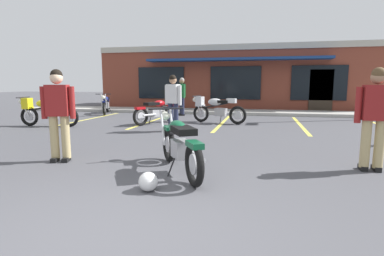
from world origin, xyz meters
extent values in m
plane|color=#47474C|center=(0.00, 3.95, 0.00)|extent=(80.00, 80.00, 0.00)
cube|color=#A8A59E|center=(0.00, 12.27, 0.07)|extent=(22.00, 1.80, 0.14)
cube|color=brown|center=(0.00, 16.52, 1.71)|extent=(15.20, 5.66, 3.42)
cube|color=#B2AD9E|center=(0.00, 13.66, 3.27)|extent=(15.20, 0.06, 0.30)
cube|color=black|center=(-4.05, 13.65, 1.45)|extent=(2.59, 0.06, 1.70)
cube|color=black|center=(0.00, 13.65, 1.45)|extent=(2.59, 0.06, 1.70)
cube|color=black|center=(4.05, 13.65, 1.45)|extent=(2.59, 0.06, 1.70)
cube|color=#33281E|center=(4.18, 13.65, 1.05)|extent=(1.10, 0.06, 2.10)
cube|color=navy|center=(0.00, 13.24, 2.62)|extent=(9.12, 0.90, 0.12)
cube|color=#DBCC4C|center=(-5.39, 8.67, 0.00)|extent=(0.12, 4.80, 0.01)
cube|color=#DBCC4C|center=(-2.70, 8.67, 0.00)|extent=(0.12, 4.80, 0.01)
cube|color=#DBCC4C|center=(0.00, 8.67, 0.00)|extent=(0.12, 4.80, 0.01)
cube|color=#DBCC4C|center=(2.70, 8.67, 0.00)|extent=(0.12, 4.80, 0.01)
torus|color=black|center=(0.50, 1.64, 0.32)|extent=(0.42, 0.60, 0.64)
cylinder|color=#B7B7BC|center=(0.50, 1.64, 0.32)|extent=(0.20, 0.28, 0.29)
torus|color=black|center=(-0.25, 2.87, 0.32)|extent=(0.42, 0.60, 0.64)
cylinder|color=#B7B7BC|center=(-0.25, 2.87, 0.32)|extent=(0.20, 0.28, 0.29)
cylinder|color=silver|center=(-0.38, 2.91, 0.64)|extent=(0.21, 0.30, 0.66)
cylinder|color=silver|center=(-0.23, 3.00, 0.64)|extent=(0.21, 0.30, 0.66)
cylinder|color=black|center=(-0.34, 3.02, 0.96)|extent=(0.58, 0.37, 0.03)
sphere|color=silver|center=(-0.39, 3.09, 0.82)|extent=(0.23, 0.23, 0.17)
cube|color=#0F4C2D|center=(-0.27, 2.90, 0.62)|extent=(0.31, 0.38, 0.06)
cube|color=#9E9EA3|center=(0.17, 2.19, 0.40)|extent=(0.41, 0.47, 0.28)
cylinder|color=silver|center=(0.48, 1.94, 0.36)|extent=(0.35, 0.51, 0.07)
cylinder|color=black|center=(0.06, 2.36, 0.64)|extent=(0.54, 0.84, 0.26)
ellipsoid|color=#0F4C2D|center=(0.05, 2.37, 0.72)|extent=(0.47, 0.55, 0.22)
cube|color=black|center=(0.24, 2.07, 0.72)|extent=(0.51, 0.59, 0.10)
cube|color=#0F4C2D|center=(0.51, 1.62, 0.60)|extent=(0.32, 0.39, 0.08)
cylinder|color=black|center=(0.05, 2.03, 0.14)|extent=(0.13, 0.09, 0.29)
torus|color=black|center=(-4.81, 6.47, 0.32)|extent=(0.65, 0.16, 0.64)
cylinder|color=#B7B7BC|center=(-4.81, 6.47, 0.32)|extent=(0.29, 0.09, 0.29)
torus|color=black|center=(-6.24, 6.34, 0.32)|extent=(0.65, 0.16, 0.64)
cylinder|color=#B7B7BC|center=(-6.24, 6.34, 0.32)|extent=(0.29, 0.09, 0.29)
cylinder|color=silver|center=(-6.34, 6.24, 0.64)|extent=(0.33, 0.07, 0.66)
cylinder|color=silver|center=(-6.35, 6.42, 0.64)|extent=(0.33, 0.07, 0.66)
cylinder|color=black|center=(-6.42, 6.32, 0.96)|extent=(0.09, 0.66, 0.03)
sphere|color=silver|center=(-6.50, 6.32, 0.82)|extent=(0.18, 0.18, 0.17)
cube|color=yellow|center=(-6.28, 6.34, 0.62)|extent=(0.37, 0.17, 0.06)
cube|color=#9E9EA3|center=(-5.45, 6.41, 0.40)|extent=(0.42, 0.28, 0.28)
cylinder|color=silver|center=(-5.09, 6.59, 0.36)|extent=(0.55, 0.12, 0.07)
cylinder|color=black|center=(-5.65, 6.40, 0.64)|extent=(0.94, 0.15, 0.26)
ellipsoid|color=yellow|center=(-5.69, 6.39, 0.76)|extent=(0.55, 0.35, 0.26)
cube|color=yellow|center=(-6.29, 6.34, 0.76)|extent=(0.26, 0.30, 0.36)
cube|color=black|center=(-5.35, 6.42, 0.78)|extent=(0.42, 0.28, 0.10)
cube|color=yellow|center=(-5.05, 6.45, 0.82)|extent=(0.34, 0.23, 0.16)
cylinder|color=black|center=(-5.36, 6.24, 0.14)|extent=(0.04, 0.14, 0.29)
torus|color=black|center=(0.57, 8.32, 0.32)|extent=(0.64, 0.27, 0.64)
cylinder|color=#B7B7BC|center=(0.57, 8.32, 0.32)|extent=(0.29, 0.14, 0.29)
torus|color=black|center=(-0.82, 8.71, 0.32)|extent=(0.64, 0.27, 0.64)
cylinder|color=#B7B7BC|center=(-0.82, 8.71, 0.32)|extent=(0.29, 0.14, 0.29)
cylinder|color=silver|center=(-0.94, 8.66, 0.64)|extent=(0.32, 0.13, 0.66)
cylinder|color=silver|center=(-0.89, 8.83, 0.64)|extent=(0.32, 0.13, 0.66)
cylinder|color=black|center=(-0.99, 8.76, 0.96)|extent=(0.21, 0.64, 0.03)
sphere|color=silver|center=(-1.07, 8.79, 0.82)|extent=(0.21, 0.21, 0.17)
cube|color=silver|center=(-0.86, 8.73, 0.62)|extent=(0.38, 0.23, 0.06)
cube|color=#9E9EA3|center=(-0.05, 8.50, 0.40)|extent=(0.45, 0.34, 0.28)
cylinder|color=silver|center=(0.34, 8.53, 0.36)|extent=(0.55, 0.22, 0.07)
cylinder|color=black|center=(-0.24, 8.55, 0.64)|extent=(0.92, 0.31, 0.26)
ellipsoid|color=silver|center=(-0.28, 8.56, 0.76)|extent=(0.58, 0.43, 0.26)
cube|color=silver|center=(-0.87, 8.73, 0.76)|extent=(0.31, 0.33, 0.36)
cube|color=black|center=(0.05, 8.47, 0.78)|extent=(0.45, 0.34, 0.10)
cube|color=silver|center=(0.33, 8.39, 0.82)|extent=(0.36, 0.28, 0.16)
cylinder|color=black|center=(-0.03, 8.31, 0.14)|extent=(0.06, 0.14, 0.29)
torus|color=black|center=(-2.60, 7.21, 0.32)|extent=(0.39, 0.61, 0.64)
cylinder|color=#B7B7BC|center=(-2.60, 7.21, 0.32)|extent=(0.19, 0.28, 0.29)
torus|color=black|center=(-1.91, 8.47, 0.32)|extent=(0.39, 0.61, 0.64)
cylinder|color=#B7B7BC|center=(-1.91, 8.47, 0.32)|extent=(0.19, 0.28, 0.29)
cylinder|color=silver|center=(-1.94, 8.60, 0.64)|extent=(0.19, 0.31, 0.66)
cylinder|color=silver|center=(-1.78, 8.52, 0.64)|extent=(0.19, 0.31, 0.66)
cylinder|color=black|center=(-1.82, 8.63, 0.96)|extent=(0.59, 0.34, 0.03)
sphere|color=silver|center=(-1.79, 8.70, 0.82)|extent=(0.23, 0.23, 0.17)
cube|color=#B70F14|center=(-1.89, 8.51, 0.62)|extent=(0.30, 0.38, 0.06)
cube|color=#9E9EA3|center=(-2.29, 7.77, 0.40)|extent=(0.40, 0.47, 0.28)
cylinder|color=silver|center=(-2.35, 7.38, 0.36)|extent=(0.32, 0.52, 0.07)
cylinder|color=black|center=(-2.20, 7.95, 0.64)|extent=(0.50, 0.86, 0.26)
ellipsoid|color=#B70F14|center=(-2.19, 7.96, 0.72)|extent=(0.46, 0.55, 0.22)
cube|color=black|center=(-2.36, 7.65, 0.72)|extent=(0.49, 0.59, 0.10)
cube|color=#B70F14|center=(-2.61, 7.19, 0.60)|extent=(0.31, 0.39, 0.08)
cylinder|color=black|center=(-2.49, 7.79, 0.14)|extent=(0.13, 0.09, 0.29)
torus|color=black|center=(-6.05, 11.33, 0.32)|extent=(0.34, 0.63, 0.64)
cylinder|color=#B7B7BC|center=(-6.05, 11.33, 0.32)|extent=(0.17, 0.29, 0.29)
torus|color=black|center=(-5.50, 10.00, 0.32)|extent=(0.34, 0.63, 0.64)
cylinder|color=#B7B7BC|center=(-5.50, 10.00, 0.32)|extent=(0.17, 0.29, 0.29)
cylinder|color=silver|center=(-5.37, 9.94, 0.64)|extent=(0.17, 0.32, 0.66)
cylinder|color=silver|center=(-5.54, 9.87, 0.64)|extent=(0.17, 0.32, 0.66)
cylinder|color=black|center=(-5.43, 9.83, 0.96)|extent=(0.62, 0.28, 0.03)
sphere|color=silver|center=(-5.40, 9.76, 0.82)|extent=(0.22, 0.22, 0.17)
cube|color=navy|center=(-5.48, 9.96, 0.62)|extent=(0.27, 0.39, 0.06)
cube|color=#9E9EA3|center=(-5.81, 10.74, 0.40)|extent=(0.38, 0.46, 0.28)
cylinder|color=silver|center=(-6.08, 11.02, 0.36)|extent=(0.28, 0.53, 0.07)
cylinder|color=black|center=(-5.73, 10.55, 0.64)|extent=(0.42, 0.89, 0.26)
ellipsoid|color=navy|center=(-5.72, 10.53, 0.72)|extent=(0.43, 0.54, 0.22)
cube|color=black|center=(-5.86, 10.87, 0.72)|extent=(0.46, 0.59, 0.10)
cube|color=navy|center=(-6.06, 11.35, 0.60)|extent=(0.29, 0.39, 0.08)
cylinder|color=black|center=(-5.67, 10.87, 0.14)|extent=(0.13, 0.07, 0.29)
cube|color=black|center=(3.05, 3.07, 0.04)|extent=(0.10, 0.24, 0.08)
cube|color=black|center=(3.25, 3.07, 0.04)|extent=(0.10, 0.24, 0.08)
cylinder|color=tan|center=(3.05, 3.03, 0.46)|extent=(0.15, 0.15, 0.80)
cylinder|color=tan|center=(3.25, 3.03, 0.46)|extent=(0.15, 0.15, 0.80)
cube|color=maroon|center=(3.15, 3.03, 1.12)|extent=(0.38, 0.23, 0.56)
cylinder|color=maroon|center=(2.90, 3.04, 1.08)|extent=(0.10, 0.10, 0.58)
sphere|color=#A07556|center=(3.15, 3.03, 1.52)|extent=(0.22, 0.22, 0.22)
sphere|color=brown|center=(3.15, 3.02, 1.57)|extent=(0.21, 0.21, 0.21)
cube|color=black|center=(-1.27, 6.40, 0.04)|extent=(0.18, 0.26, 0.08)
cube|color=black|center=(-1.08, 6.32, 0.04)|extent=(0.18, 0.26, 0.08)
cylinder|color=#232842|center=(-1.28, 6.36, 0.46)|extent=(0.20, 0.20, 0.80)
cylinder|color=#232842|center=(-1.09, 6.29, 0.46)|extent=(0.20, 0.20, 0.80)
cube|color=silver|center=(-1.19, 6.32, 1.12)|extent=(0.43, 0.35, 0.56)
cylinder|color=silver|center=(-1.42, 6.42, 1.08)|extent=(0.13, 0.13, 0.58)
cylinder|color=silver|center=(-0.96, 6.23, 1.08)|extent=(0.13, 0.13, 0.58)
sphere|color=#A07556|center=(-1.19, 6.32, 1.52)|extent=(0.29, 0.29, 0.22)
sphere|color=black|center=(-1.19, 6.31, 1.57)|extent=(0.27, 0.27, 0.21)
cube|color=black|center=(-2.07, 10.64, 0.04)|extent=(0.25, 0.22, 0.08)
cube|color=black|center=(-2.19, 10.81, 0.04)|extent=(0.25, 0.22, 0.08)
cylinder|color=#232842|center=(-2.04, 10.66, 0.46)|extent=(0.21, 0.21, 0.80)
cylinder|color=#232842|center=(-2.15, 10.83, 0.46)|extent=(0.21, 0.21, 0.80)
cube|color=#1E6633|center=(-2.10, 10.75, 1.12)|extent=(0.40, 0.44, 0.56)
cylinder|color=#1E6633|center=(-1.96, 10.54, 1.08)|extent=(0.14, 0.14, 0.58)
cylinder|color=#1E6633|center=(-2.24, 10.95, 1.08)|extent=(0.14, 0.14, 0.58)
sphere|color=#A07556|center=(-2.10, 10.75, 1.52)|extent=(0.31, 0.31, 0.22)
sphere|color=gray|center=(-2.09, 10.75, 1.57)|extent=(0.29, 0.29, 0.21)
cube|color=black|center=(-2.09, 2.45, 0.04)|extent=(0.17, 0.26, 0.08)
cube|color=black|center=(-2.28, 2.39, 0.04)|extent=(0.17, 0.26, 0.08)
cylinder|color=tan|center=(-2.10, 2.49, 0.46)|extent=(0.19, 0.19, 0.80)
cylinder|color=tan|center=(-2.30, 2.43, 0.46)|extent=(0.19, 0.19, 0.80)
cube|color=maroon|center=(-2.20, 2.46, 1.12)|extent=(0.43, 0.32, 0.56)
cylinder|color=maroon|center=(-1.96, 2.53, 1.08)|extent=(0.13, 0.13, 0.58)
cylinder|color=maroon|center=(-2.44, 2.38, 1.08)|extent=(0.13, 0.13, 0.58)
sphere|color=beige|center=(-2.20, 2.46, 1.52)|extent=(0.28, 0.28, 0.22)
sphere|color=black|center=(-2.20, 2.47, 1.57)|extent=(0.26, 0.26, 0.21)
sphere|color=silver|center=(-0.06, 1.33, 0.13)|extent=(0.26, 0.26, 0.26)
cube|color=black|center=(-0.06, 1.44, 0.12)|extent=(0.18, 0.03, 0.09)
camera|label=1|loc=(1.38, -2.32, 1.42)|focal=28.36mm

